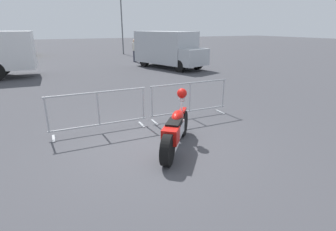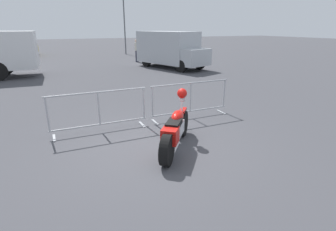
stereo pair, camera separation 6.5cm
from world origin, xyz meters
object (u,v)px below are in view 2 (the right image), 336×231
(motorcycle, at_px, (176,129))
(crowd_barrier_far, at_px, (190,99))
(crowd_barrier_near, at_px, (99,111))
(parked_car_yellow, at_px, (25,49))
(street_lamp, at_px, (124,14))
(pedestrian, at_px, (137,50))
(delivery_van, at_px, (170,49))

(motorcycle, distance_m, crowd_barrier_far, 2.16)
(crowd_barrier_near, height_order, parked_car_yellow, parked_car_yellow)
(motorcycle, xyz_separation_m, street_lamp, (5.00, 21.17, 3.24))
(crowd_barrier_near, bearing_deg, pedestrian, 67.74)
(motorcycle, distance_m, pedestrian, 15.53)
(delivery_van, bearing_deg, crowd_barrier_near, -53.41)
(crowd_barrier_far, bearing_deg, pedestrian, 78.21)
(delivery_van, relative_size, street_lamp, 0.94)
(crowd_barrier_far, relative_size, street_lamp, 0.44)
(parked_car_yellow, distance_m, street_lamp, 9.67)
(street_lamp, bearing_deg, motorcycle, -103.28)
(motorcycle, bearing_deg, pedestrian, 23.80)
(delivery_van, distance_m, parked_car_yellow, 15.04)
(crowd_barrier_near, relative_size, parked_car_yellow, 0.59)
(delivery_van, xyz_separation_m, street_lamp, (-0.13, 10.00, 2.47))
(delivery_van, bearing_deg, crowd_barrier_far, -40.98)
(delivery_van, relative_size, parked_car_yellow, 1.28)
(street_lamp, bearing_deg, parked_car_yellow, 167.74)
(crowd_barrier_far, bearing_deg, parked_car_yellow, 103.92)
(motorcycle, height_order, delivery_van, delivery_van)
(crowd_barrier_near, height_order, street_lamp, street_lamp)
(street_lamp, bearing_deg, pedestrian, -98.24)
(parked_car_yellow, bearing_deg, crowd_barrier_near, -163.77)
(motorcycle, distance_m, delivery_van, 12.32)
(pedestrian, distance_m, street_lamp, 6.86)
(crowd_barrier_far, height_order, pedestrian, pedestrian)
(delivery_van, relative_size, pedestrian, 3.17)
(parked_car_yellow, relative_size, street_lamp, 0.74)
(motorcycle, bearing_deg, crowd_barrier_near, 77.14)
(delivery_van, bearing_deg, pedestrian, 176.11)
(delivery_van, bearing_deg, motorcycle, -43.78)
(pedestrian, bearing_deg, street_lamp, -123.85)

